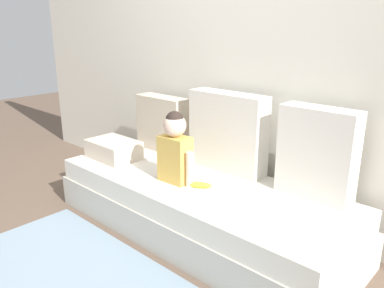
{
  "coord_description": "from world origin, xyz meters",
  "views": [
    {
      "loc": [
        1.61,
        -1.8,
        1.4
      ],
      "look_at": [
        -0.06,
        0.0,
        0.63
      ],
      "focal_mm": 36.22,
      "sensor_mm": 36.0,
      "label": 1
    }
  ],
  "objects": [
    {
      "name": "ground_plane",
      "position": [
        0.0,
        0.0,
        0.0
      ],
      "size": [
        12.0,
        12.0,
        0.0
      ],
      "primitive_type": "plane",
      "color": "brown"
    },
    {
      "name": "throw_pillow_left",
      "position": [
        -0.67,
        0.31,
        0.6
      ],
      "size": [
        0.48,
        0.16,
        0.45
      ],
      "primitive_type": "cube",
      "color": "#C1B29E",
      "rests_on": "couch"
    },
    {
      "name": "banana",
      "position": [
        0.08,
        -0.08,
        0.4
      ],
      "size": [
        0.17,
        0.13,
        0.04
      ],
      "primitive_type": "ellipsoid",
      "rotation": [
        0.0,
        0.0,
        0.56
      ],
      "color": "yellow",
      "rests_on": "couch"
    },
    {
      "name": "throw_pillow_right",
      "position": [
        0.67,
        0.31,
        0.66
      ],
      "size": [
        0.46,
        0.16,
        0.55
      ],
      "primitive_type": "cube",
      "color": "silver",
      "rests_on": "couch"
    },
    {
      "name": "toddler",
      "position": [
        -0.12,
        -0.1,
        0.61
      ],
      "size": [
        0.32,
        0.15,
        0.48
      ],
      "color": "gold",
      "rests_on": "couch"
    },
    {
      "name": "back_wall",
      "position": [
        0.0,
        0.54,
        1.13
      ],
      "size": [
        5.37,
        0.1,
        2.27
      ],
      "primitive_type": "cube",
      "color": "silver",
      "rests_on": "ground"
    },
    {
      "name": "couch",
      "position": [
        0.0,
        0.0,
        0.19
      ],
      "size": [
        2.17,
        0.81,
        0.38
      ],
      "color": "beige",
      "rests_on": "ground"
    },
    {
      "name": "throw_pillow_center",
      "position": [
        0.0,
        0.31,
        0.66
      ],
      "size": [
        0.59,
        0.16,
        0.56
      ],
      "primitive_type": "cube",
      "color": "silver",
      "rests_on": "couch"
    },
    {
      "name": "folded_blanket",
      "position": [
        -0.81,
        -0.1,
        0.45
      ],
      "size": [
        0.4,
        0.28,
        0.14
      ],
      "primitive_type": "cube",
      "color": "beige",
      "rests_on": "couch"
    }
  ]
}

